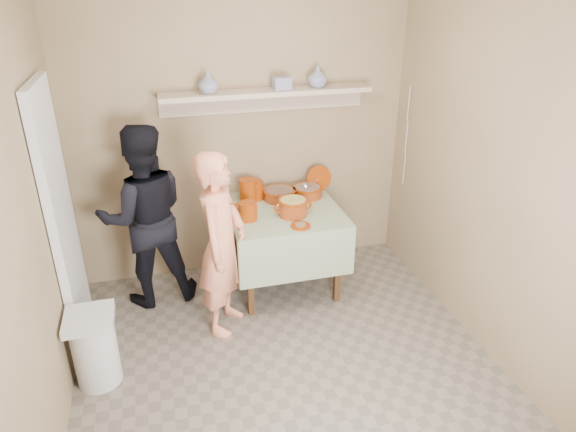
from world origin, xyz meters
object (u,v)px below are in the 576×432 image
object	(u,v)px
person_cook	(222,244)
serving_table	(283,221)
person_helper	(145,217)
cazuela_rice	(293,206)
trash_bin	(95,348)

from	to	relation	value
person_cook	serving_table	world-z (taller)	person_cook
person_cook	serving_table	xyz separation A→B (m)	(0.60, 0.46, -0.10)
person_helper	serving_table	xyz separation A→B (m)	(1.16, -0.09, -0.14)
cazuela_rice	trash_bin	distance (m)	1.86
cazuela_rice	person_cook	bearing A→B (deg)	-153.77
cazuela_rice	person_helper	bearing A→B (deg)	169.02
serving_table	trash_bin	distance (m)	1.83
person_cook	trash_bin	distance (m)	1.14
person_cook	trash_bin	bearing A→B (deg)	139.94
person_helper	person_cook	bearing A→B (deg)	129.09
serving_table	person_cook	bearing A→B (deg)	-142.52
cazuela_rice	trash_bin	xyz separation A→B (m)	(-1.61, -0.73, -0.56)
person_cook	trash_bin	xyz separation A→B (m)	(-0.96, -0.41, -0.46)
serving_table	cazuela_rice	world-z (taller)	cazuela_rice
serving_table	cazuela_rice	distance (m)	0.25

